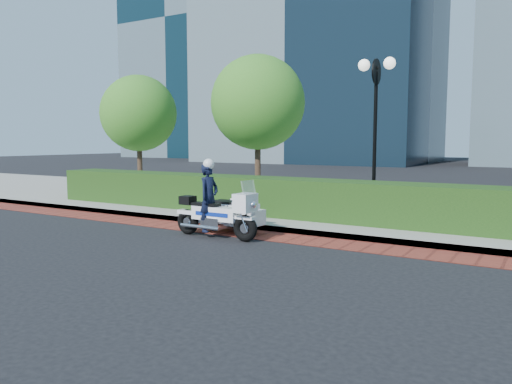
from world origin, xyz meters
The scene contains 9 objects.
ground centered at (0.00, 0.00, 0.00)m, with size 120.00×120.00×0.00m, color black.
brick_strip centered at (0.00, 1.50, 0.01)m, with size 60.00×1.00×0.01m, color maroon.
sidewalk centered at (0.00, 6.00, 0.07)m, with size 60.00×8.00×0.15m, color gray.
hedge_main centered at (0.00, 3.60, 0.65)m, with size 18.00×1.20×1.00m, color black.
lamppost centered at (1.00, 5.20, 2.96)m, with size 1.02×0.70×4.21m.
tree_a centered at (-9.00, 6.50, 3.22)m, with size 3.00×3.00×4.58m.
tree_b centered at (-3.50, 6.50, 3.43)m, with size 3.20×3.20×4.89m.
tower_far_left centered at (-36.00, 46.00, 17.00)m, with size 16.00×14.00×34.00m, color black.
police_motorcycle centered at (-1.22, 1.04, 0.60)m, with size 2.18×1.54×1.76m.
Camera 1 is at (5.28, -8.17, 2.16)m, focal length 35.00 mm.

